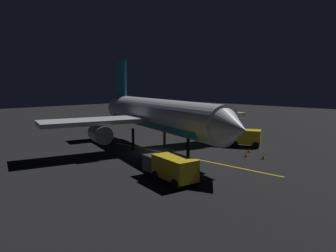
% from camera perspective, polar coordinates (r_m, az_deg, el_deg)
% --- Properties ---
extents(ground_plane, '(180.00, 180.00, 0.20)m').
position_cam_1_polar(ground_plane, '(40.46, -1.99, -4.79)').
color(ground_plane, black).
extents(apron_guide_stripe, '(1.44, 25.34, 0.01)m').
position_cam_1_polar(apron_guide_stripe, '(37.83, 2.40, -5.51)').
color(apron_guide_stripe, gold).
rests_on(apron_guide_stripe, ground_plane).
extents(airliner, '(28.41, 33.23, 12.36)m').
position_cam_1_polar(airliner, '(40.21, -2.40, 1.97)').
color(airliner, silver).
rests_on(airliner, ground_plane).
extents(baggage_truck, '(3.14, 6.36, 2.33)m').
position_cam_1_polar(baggage_truck, '(27.99, 0.45, -7.67)').
color(baggage_truck, gold).
rests_on(baggage_truck, ground_plane).
extents(catering_truck, '(4.48, 6.05, 2.36)m').
position_cam_1_polar(catering_truck, '(44.68, 13.25, -2.08)').
color(catering_truck, gold).
rests_on(catering_truck, ground_plane).
extents(ground_crew_worker, '(0.40, 0.40, 1.74)m').
position_cam_1_polar(ground_crew_worker, '(30.07, 2.93, -7.25)').
color(ground_crew_worker, black).
rests_on(ground_crew_worker, ground_plane).
extents(traffic_cone_near_left, '(0.50, 0.50, 0.55)m').
position_cam_1_polar(traffic_cone_near_left, '(41.18, 14.67, -4.32)').
color(traffic_cone_near_left, '#EA590F').
rests_on(traffic_cone_near_left, ground_plane).
extents(traffic_cone_near_right, '(0.50, 0.50, 0.55)m').
position_cam_1_polar(traffic_cone_near_right, '(37.85, 17.01, -5.45)').
color(traffic_cone_near_right, '#EA590F').
rests_on(traffic_cone_near_right, ground_plane).
extents(traffic_cone_under_wing, '(0.50, 0.50, 0.55)m').
position_cam_1_polar(traffic_cone_under_wing, '(38.47, 14.07, -5.14)').
color(traffic_cone_under_wing, '#EA590F').
rests_on(traffic_cone_under_wing, ground_plane).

